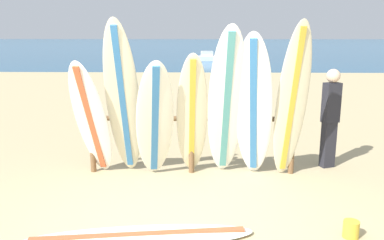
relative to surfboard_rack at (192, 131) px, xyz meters
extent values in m
cube|color=#1E5984|center=(-0.20, 55.73, -0.68)|extent=(120.00, 80.00, 0.01)
cylinder|color=brown|center=(-1.60, 0.00, -0.17)|extent=(0.09, 0.09, 1.04)
cylinder|color=brown|center=(0.00, 0.00, -0.17)|extent=(0.09, 0.09, 1.04)
cylinder|color=brown|center=(1.60, 0.00, -0.17)|extent=(0.09, 0.09, 1.04)
cylinder|color=brown|center=(0.00, 0.00, 0.20)|extent=(3.29, 0.08, 0.08)
ellipsoid|color=white|center=(-1.50, -0.31, 0.24)|extent=(0.66, 0.94, 1.87)
cube|color=#CC5933|center=(-1.50, -0.31, 0.24)|extent=(0.24, 0.81, 1.72)
ellipsoid|color=beige|center=(-1.00, -0.36, 0.53)|extent=(0.51, 1.07, 2.44)
cube|color=#3372B2|center=(-1.00, -0.36, 0.53)|extent=(0.10, 0.99, 2.25)
ellipsoid|color=white|center=(-0.53, -0.40, 0.25)|extent=(0.72, 0.95, 1.88)
cube|color=#3372B2|center=(-0.53, -0.40, 0.25)|extent=(0.26, 0.81, 1.73)
ellipsoid|color=beige|center=(0.02, -0.26, 0.29)|extent=(0.52, 0.90, 1.97)
cube|color=gold|center=(0.02, -0.26, 0.29)|extent=(0.13, 0.82, 1.82)
ellipsoid|color=white|center=(0.53, -0.31, 0.49)|extent=(0.62, 1.01, 2.36)
cube|color=teal|center=(0.53, -0.31, 0.49)|extent=(0.16, 0.92, 2.17)
ellipsoid|color=white|center=(0.93, -0.34, 0.44)|extent=(0.73, 0.97, 2.25)
cube|color=#3372B2|center=(0.93, -0.34, 0.44)|extent=(0.27, 0.82, 2.08)
ellipsoid|color=beige|center=(1.49, -0.31, 0.52)|extent=(0.55, 0.74, 2.42)
cube|color=gold|center=(1.49, -0.31, 0.52)|extent=(0.17, 0.65, 2.23)
ellipsoid|color=white|center=(-0.52, -2.18, -0.65)|extent=(2.60, 0.85, 0.07)
cube|color=#CC5933|center=(-0.52, -2.18, -0.65)|extent=(2.35, 0.40, 0.08)
cube|color=#26262D|center=(2.27, 0.33, -0.30)|extent=(0.25, 0.21, 0.77)
cube|color=#26262D|center=(2.27, 0.33, 0.41)|extent=(0.31, 0.25, 0.65)
sphere|color=beige|center=(2.27, 0.33, 0.85)|extent=(0.22, 0.22, 0.22)
cube|color=silver|center=(0.51, 24.12, -0.51)|extent=(2.49, 1.25, 0.35)
cube|color=silver|center=(0.51, 24.12, -0.15)|extent=(0.93, 0.80, 0.36)
cylinder|color=gold|center=(1.82, -2.06, -0.59)|extent=(0.17, 0.17, 0.19)
camera|label=1|loc=(0.16, -6.22, 1.57)|focal=37.90mm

